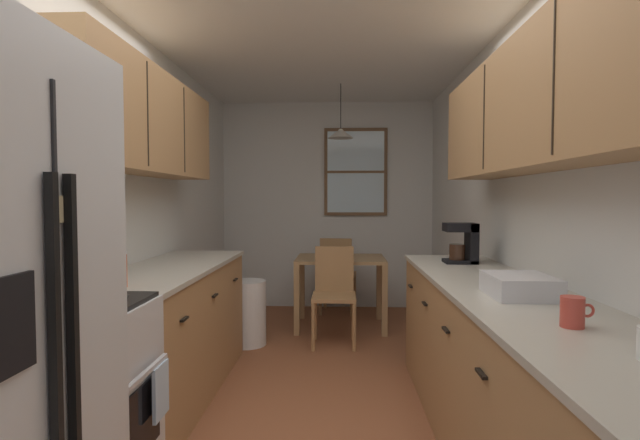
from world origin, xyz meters
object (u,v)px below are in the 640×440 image
object	(u,v)px
dining_chair_far	(337,272)
coffee_maker	(464,242)
dining_table	(340,269)
dish_rack	(520,286)
microwave_over_range	(29,125)
dining_chair_near	(334,290)
stove_range	(63,411)
storage_canister	(114,269)
table_serving_bowl	(333,254)
trash_bin	(247,313)
mug_spare	(573,312)

from	to	relation	value
dining_chair_far	coffee_maker	distance (m)	2.42
dining_table	dish_rack	size ratio (longest dim) A/B	2.72
microwave_over_range	dining_chair_near	size ratio (longest dim) A/B	0.64
stove_range	dining_chair_near	distance (m)	2.77
storage_canister	dish_rack	xyz separation A→B (m)	(2.00, -0.14, -0.04)
storage_canister	table_serving_bowl	xyz separation A→B (m)	(1.09, 2.65, -0.23)
dining_chair_near	table_serving_bowl	size ratio (longest dim) A/B	4.61
dining_chair_near	storage_canister	xyz separation A→B (m)	(-1.11, -2.06, 0.49)
microwave_over_range	coffee_maker	distance (m)	2.69
storage_canister	dining_table	bearing A→B (deg)	66.09
trash_bin	storage_canister	xyz separation A→B (m)	(-0.30, -1.97, 0.69)
dining_chair_far	storage_canister	distance (m)	3.43
microwave_over_range	dining_table	bearing A→B (deg)	67.74
storage_canister	microwave_over_range	bearing A→B (deg)	-102.61
dining_chair_near	mug_spare	world-z (taller)	mug_spare
trash_bin	storage_canister	distance (m)	2.11
trash_bin	dining_chair_far	bearing A→B (deg)	56.14
dish_rack	table_serving_bowl	bearing A→B (deg)	108.07
microwave_over_range	dining_chair_far	xyz separation A→B (m)	(1.23, 3.68, -1.16)
dining_chair_near	coffee_maker	world-z (taller)	coffee_maker
stove_range	dish_rack	bearing A→B (deg)	9.69
table_serving_bowl	dining_chair_far	bearing A→B (deg)	85.71
stove_range	table_serving_bowl	distance (m)	3.33
microwave_over_range	coffee_maker	size ratio (longest dim) A/B	2.02
coffee_maker	dish_rack	xyz separation A→B (m)	(-0.04, -1.16, -0.10)
dining_table	dining_chair_far	bearing A→B (deg)	93.92
dining_table	coffee_maker	bearing A→B (deg)	-61.52
storage_canister	mug_spare	xyz separation A→B (m)	(1.98, -0.68, -0.04)
stove_range	table_serving_bowl	bearing A→B (deg)	70.99
coffee_maker	dish_rack	size ratio (longest dim) A/B	0.83
dining_chair_far	mug_spare	size ratio (longest dim) A/B	7.62
table_serving_bowl	trash_bin	bearing A→B (deg)	-138.98
dining_chair_near	coffee_maker	distance (m)	1.50
microwave_over_range	trash_bin	size ratio (longest dim) A/B	0.96
trash_bin	dish_rack	world-z (taller)	dish_rack
dining_chair_near	dining_chair_far	world-z (taller)	same
dining_table	dining_chair_near	bearing A→B (deg)	-96.01
coffee_maker	mug_spare	bearing A→B (deg)	-91.84
dining_table	dining_chair_near	xyz separation A→B (m)	(-0.06, -0.57, -0.11)
dining_table	mug_spare	size ratio (longest dim) A/B	7.82
dining_chair_far	storage_canister	world-z (taller)	storage_canister
dining_table	stove_range	bearing A→B (deg)	-110.44
dish_rack	coffee_maker	bearing A→B (deg)	87.98
storage_canister	trash_bin	bearing A→B (deg)	81.33
dish_rack	microwave_over_range	bearing A→B (deg)	-170.82
dining_chair_near	stove_range	bearing A→B (deg)	-113.40
dining_chair_far	stove_range	bearing A→B (deg)	-106.93
microwave_over_range	mug_spare	world-z (taller)	microwave_over_range
mug_spare	dining_chair_near	bearing A→B (deg)	107.77
trash_bin	storage_canister	world-z (taller)	storage_canister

